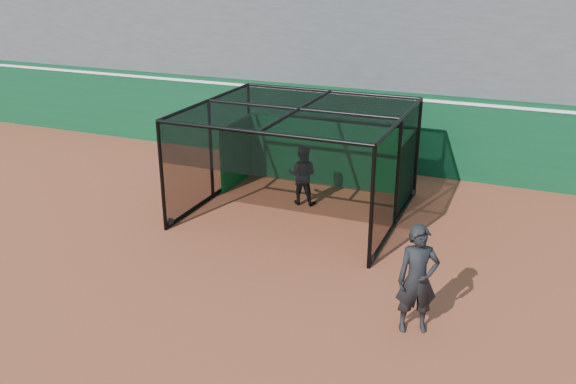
% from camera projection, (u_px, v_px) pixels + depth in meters
% --- Properties ---
extents(ground, '(120.00, 120.00, 0.00)m').
position_uv_depth(ground, '(212.00, 281.00, 12.63)').
color(ground, brown).
rests_on(ground, ground).
extents(outfield_wall, '(50.00, 0.50, 2.50)m').
position_uv_depth(outfield_wall, '(341.00, 125.00, 19.50)').
color(outfield_wall, '#0A3B1F').
rests_on(outfield_wall, ground).
extents(grandstand, '(50.00, 7.85, 8.95)m').
position_uv_depth(grandstand, '(376.00, 12.00, 21.61)').
color(grandstand, '#4C4C4F').
rests_on(grandstand, ground).
extents(batting_cage, '(5.25, 4.83, 2.75)m').
position_uv_depth(batting_cage, '(299.00, 162.00, 15.66)').
color(batting_cage, black).
rests_on(batting_cage, ground).
extents(batter, '(0.85, 0.70, 1.62)m').
position_uv_depth(batter, '(302.00, 175.00, 16.38)').
color(batter, black).
rests_on(batter, ground).
extents(on_deck_player, '(0.87, 0.75, 2.02)m').
position_uv_depth(on_deck_player, '(417.00, 280.00, 10.63)').
color(on_deck_player, black).
rests_on(on_deck_player, ground).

